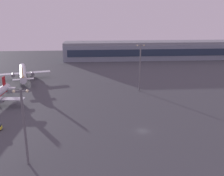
# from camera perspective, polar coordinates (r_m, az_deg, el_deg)

# --- Properties ---
(ground_plane) EXTENTS (416.00, 416.00, 0.00)m
(ground_plane) POSITION_cam_1_polar(r_m,az_deg,el_deg) (100.81, 6.78, -9.39)
(ground_plane) COLOR #424449
(terminal_building) EXTENTS (185.14, 22.40, 16.40)m
(terminal_building) POSITION_cam_1_polar(r_m,az_deg,el_deg) (248.90, 11.37, 8.18)
(terminal_building) COLOR gray
(terminal_building) RESTS_ON ground
(airplane_near_gate) EXTENTS (35.22, 44.88, 11.69)m
(airplane_near_gate) POSITION_cam_1_polar(r_m,az_deg,el_deg) (181.13, -19.11, 3.19)
(airplane_near_gate) COLOR silver
(airplane_near_gate) RESTS_ON ground
(apron_light_central) EXTENTS (4.80, 0.90, 23.55)m
(apron_light_central) POSITION_cam_1_polar(r_m,az_deg,el_deg) (78.61, -18.87, -7.19)
(apron_light_central) COLOR slate
(apron_light_central) RESTS_ON ground
(apron_light_east) EXTENTS (4.80, 0.90, 26.50)m
(apron_light_east) POSITION_cam_1_polar(r_m,az_deg,el_deg) (144.63, 6.23, 5.09)
(apron_light_east) COLOR slate
(apron_light_east) RESTS_ON ground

